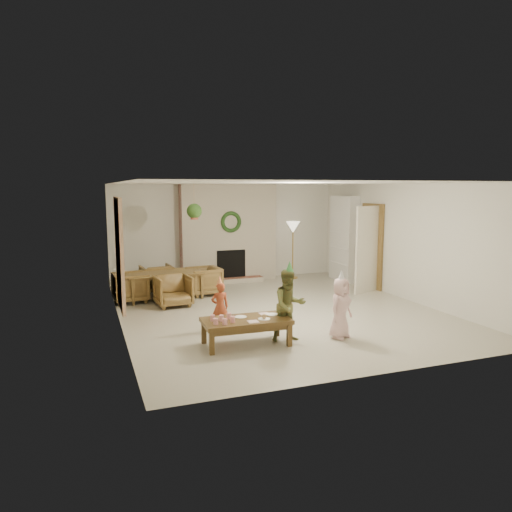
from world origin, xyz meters
name	(u,v)px	position (x,y,z in m)	size (l,w,h in m)	color
floor	(277,310)	(0.00, 0.00, 0.00)	(7.00, 7.00, 0.00)	#B7B29E
ceiling	(278,183)	(0.00, 0.00, 2.50)	(7.00, 7.00, 0.00)	white
wall_back	(226,232)	(0.00, 3.50, 1.25)	(7.00, 7.00, 0.00)	silver
wall_front	(384,280)	(0.00, -3.50, 1.25)	(7.00, 7.00, 0.00)	silver
wall_left	(118,255)	(-3.00, 0.00, 1.25)	(7.00, 7.00, 0.00)	silver
wall_right	(405,242)	(3.00, 0.00, 1.25)	(7.00, 7.00, 0.00)	silver
fireplace_mass	(229,233)	(0.00, 3.30, 1.25)	(2.50, 0.40, 2.50)	#5A171C
fireplace_hearth	(233,280)	(0.00, 2.95, 0.06)	(1.60, 0.30, 0.12)	maroon
fireplace_firebox	(231,264)	(0.00, 3.12, 0.45)	(0.75, 0.12, 0.75)	black
fireplace_wreath	(231,222)	(0.00, 3.07, 1.55)	(0.54, 0.54, 0.10)	#1B3E17
floor_lamp_base	(292,277)	(1.70, 3.00, 0.02)	(0.28, 0.28, 0.03)	gold
floor_lamp_post	(293,252)	(1.70, 3.00, 0.71)	(0.03, 0.03, 1.37)	gold
floor_lamp_shade	(293,227)	(1.70, 3.00, 1.37)	(0.37, 0.37, 0.30)	beige
bookshelf_carcass	(344,239)	(2.84, 2.30, 1.10)	(0.30, 1.00, 2.20)	white
bookshelf_shelf_a	(343,263)	(2.82, 2.30, 0.45)	(0.30, 0.92, 0.03)	white
bookshelf_shelf_b	(343,248)	(2.82, 2.30, 0.85)	(0.30, 0.92, 0.03)	white
bookshelf_shelf_c	(344,233)	(2.82, 2.30, 1.25)	(0.30, 0.92, 0.03)	white
bookshelf_shelf_d	(344,217)	(2.82, 2.30, 1.65)	(0.30, 0.92, 0.03)	white
books_row_lower	(345,259)	(2.80, 2.15, 0.59)	(0.20, 0.40, 0.24)	maroon
books_row_mid	(342,243)	(2.80, 2.35, 0.99)	(0.20, 0.44, 0.24)	#274890
books_row_upper	(345,228)	(2.80, 2.20, 1.38)	(0.20, 0.36, 0.22)	#A47723
door_frame	(372,246)	(2.96, 1.20, 1.02)	(0.05, 0.86, 2.04)	brown
door_leaf	(367,250)	(2.58, 0.82, 1.00)	(0.05, 0.80, 2.00)	beige
curtain_panel	(119,254)	(-2.96, 0.20, 1.25)	(0.06, 1.20, 2.00)	#C3AC8A
dining_table	(164,286)	(-1.93, 1.77, 0.29)	(1.65, 0.92, 0.58)	brown
dining_chair_near	(173,291)	(-1.87, 1.05, 0.32)	(0.68, 0.70, 0.64)	brown
dining_chair_far	(157,279)	(-2.00, 2.49, 0.32)	(0.68, 0.70, 0.64)	brown
dining_chair_left	(131,287)	(-2.66, 1.71, 0.32)	(0.68, 0.70, 0.64)	brown
dining_chair_right	(204,281)	(-1.03, 1.85, 0.32)	(0.68, 0.70, 0.64)	brown
hanging_plant_cord	(194,200)	(-1.30, 1.50, 2.15)	(0.01, 0.01, 0.70)	tan
hanging_plant_pot	(194,217)	(-1.30, 1.50, 1.80)	(0.16, 0.16, 0.12)	#A84B36
hanging_plant_foliage	(194,211)	(-1.30, 1.50, 1.92)	(0.32, 0.32, 0.32)	#244617
coffee_table_top	(246,321)	(-1.26, -1.77, 0.38)	(1.34, 0.67, 0.06)	brown
coffee_table_apron	(246,325)	(-1.26, -1.77, 0.31)	(1.24, 0.57, 0.08)	brown
coffee_leg_fl	(212,343)	(-1.87, -2.03, 0.18)	(0.07, 0.07, 0.35)	brown
coffee_leg_fr	(289,335)	(-0.66, -2.07, 0.18)	(0.07, 0.07, 0.35)	brown
coffee_leg_bl	(204,332)	(-1.86, -1.48, 0.18)	(0.07, 0.07, 0.35)	brown
coffee_leg_br	(277,325)	(-0.64, -1.52, 0.18)	(0.07, 0.07, 0.35)	brown
cup_a	(216,321)	(-1.78, -1.91, 0.46)	(0.07, 0.07, 0.09)	white
cup_b	(213,318)	(-1.77, -1.71, 0.46)	(0.07, 0.07, 0.09)	white
cup_c	(225,322)	(-1.65, -1.97, 0.46)	(0.07, 0.07, 0.09)	white
cup_d	(221,318)	(-1.65, -1.76, 0.46)	(0.07, 0.07, 0.09)	white
cup_e	(233,319)	(-1.51, -1.89, 0.46)	(0.07, 0.07, 0.09)	white
cup_f	(229,316)	(-1.50, -1.68, 0.46)	(0.07, 0.07, 0.09)	white
plate_a	(241,317)	(-1.30, -1.65, 0.42)	(0.19, 0.19, 0.01)	white
plate_b	(264,319)	(-1.00, -1.89, 0.42)	(0.19, 0.19, 0.01)	white
plate_c	(272,314)	(-0.79, -1.69, 0.42)	(0.19, 0.19, 0.01)	white
food_scoop	(264,316)	(-1.00, -1.89, 0.46)	(0.07, 0.07, 0.07)	tan
napkin_left	(253,322)	(-1.21, -1.96, 0.42)	(0.15, 0.15, 0.01)	#E4A8AF
napkin_right	(264,314)	(-0.89, -1.60, 0.42)	(0.15, 0.15, 0.01)	#E4A8AF
child_red	(220,307)	(-1.44, -0.97, 0.42)	(0.31, 0.20, 0.84)	#A34023
party_hat_red	(220,280)	(-1.44, -0.97, 0.88)	(0.12, 0.12, 0.16)	#E7C24D
child_plaid	(289,306)	(-0.56, -1.84, 0.58)	(0.56, 0.44, 1.15)	brown
party_hat_plaid	(290,267)	(-0.56, -1.84, 1.19)	(0.14, 0.14, 0.19)	#4AAE53
child_pink	(341,308)	(0.29, -1.96, 0.49)	(0.48, 0.31, 0.99)	beige
party_hat_pink	(341,275)	(0.29, -1.96, 1.03)	(0.13, 0.13, 0.18)	silver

